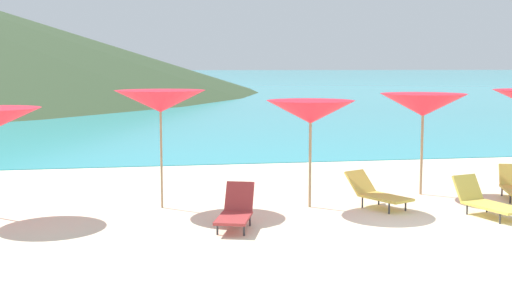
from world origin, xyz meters
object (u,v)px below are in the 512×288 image
at_px(umbrella_3, 160,101).
at_px(umbrella_4, 311,112).
at_px(umbrella_5, 423,105).
at_px(lounge_chair_6, 236,210).
at_px(lounge_chair_7, 487,201).
at_px(lounge_chair_8, 377,192).

relative_size(umbrella_3, umbrella_4, 1.09).
relative_size(umbrella_5, lounge_chair_6, 1.58).
bearing_deg(umbrella_5, lounge_chair_7, -81.34).
xyz_separation_m(umbrella_3, lounge_chair_6, (1.24, -1.94, -1.86)).
height_order(umbrella_3, lounge_chair_8, umbrella_3).
relative_size(umbrella_4, lounge_chair_7, 1.37).
distance_m(lounge_chair_6, lounge_chair_8, 3.31).
xyz_separation_m(umbrella_4, lounge_chair_6, (-1.76, -1.48, -1.64)).
height_order(lounge_chair_6, lounge_chair_8, lounge_chair_6).
xyz_separation_m(umbrella_4, lounge_chair_7, (3.16, -1.39, -1.67)).
xyz_separation_m(lounge_chair_6, lounge_chair_8, (3.09, 1.17, 0.00)).
distance_m(umbrella_4, lounge_chair_6, 2.82).
height_order(umbrella_4, umbrella_5, umbrella_5).
relative_size(umbrella_3, lounge_chair_8, 1.55).
bearing_deg(lounge_chair_8, umbrella_4, 140.65).
bearing_deg(lounge_chair_7, lounge_chair_8, 133.86).
bearing_deg(lounge_chair_6, umbrella_3, 140.28).
bearing_deg(umbrella_4, umbrella_5, 17.12).
bearing_deg(lounge_chair_7, lounge_chair_6, 165.49).
distance_m(lounge_chair_7, lounge_chair_8, 2.13).
bearing_deg(lounge_chair_8, lounge_chair_6, 174.38).
bearing_deg(umbrella_4, lounge_chair_7, -23.70).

